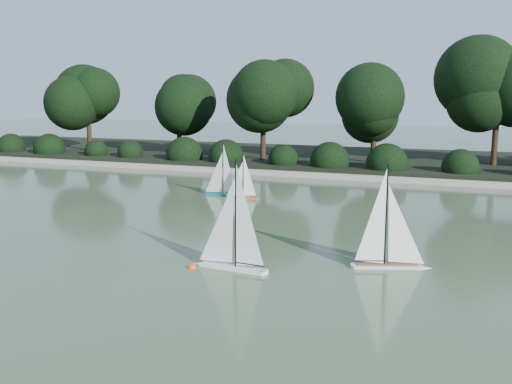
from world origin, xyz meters
TOP-DOWN VIEW (x-y plane):
  - ground at (0.00, 0.00)m, footprint 80.00×80.00m
  - pond_coping at (0.00, 9.00)m, footprint 40.00×0.35m
  - far_bank at (0.00, 13.00)m, footprint 40.00×8.00m
  - tree_line at (1.23, 11.44)m, footprint 26.31×3.93m
  - shrub_hedge at (0.00, 9.90)m, footprint 29.10×1.10m
  - sailboat_white_a at (0.74, -0.96)m, footprint 1.38×0.32m
  - sailboat_white_b at (3.23, 0.01)m, footprint 1.29×0.61m
  - sailboat_orange at (-1.39, 4.70)m, footprint 0.96×0.29m
  - sailboat_teal at (-2.10, 4.96)m, footprint 1.14×0.28m
  - race_buoy at (0.21, -1.14)m, footprint 0.14×0.14m

SIDE VIEW (x-z plane):
  - ground at x=0.00m, z-range 0.00..0.00m
  - race_buoy at x=0.21m, z-range -0.07..0.07m
  - pond_coping at x=0.00m, z-range 0.00..0.18m
  - far_bank at x=0.00m, z-range 0.00..0.30m
  - sailboat_orange at x=-1.39m, z-range -0.45..0.85m
  - sailboat_teal at x=-2.10m, z-range -0.53..1.02m
  - sailboat_white_b at x=3.23m, z-range -0.62..1.17m
  - sailboat_white_a at x=0.74m, z-range -0.64..1.23m
  - shrub_hedge at x=0.00m, z-range -0.10..1.00m
  - tree_line at x=1.23m, z-range 0.45..4.83m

